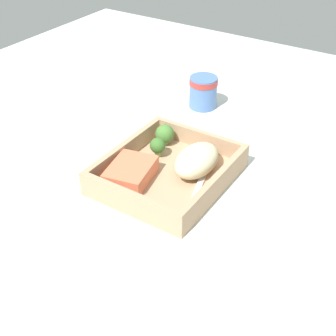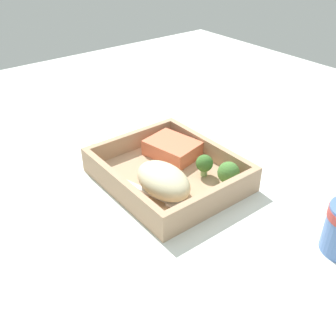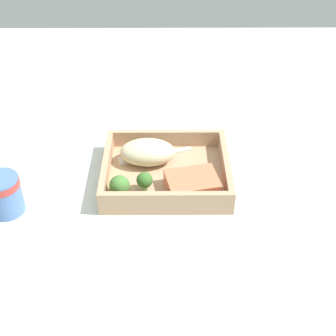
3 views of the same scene
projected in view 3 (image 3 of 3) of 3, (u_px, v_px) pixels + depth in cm
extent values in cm
cube|color=silver|center=(168.00, 182.00, 95.20)|extent=(160.00, 160.00, 2.00)
cube|color=tan|center=(168.00, 176.00, 94.21)|extent=(24.97, 21.32, 1.20)
cube|color=tan|center=(168.00, 138.00, 100.63)|extent=(24.97, 1.20, 3.64)
cube|color=tan|center=(168.00, 201.00, 84.81)|extent=(24.97, 1.20, 3.64)
cube|color=tan|center=(228.00, 167.00, 92.77)|extent=(1.20, 18.92, 3.64)
cube|color=tan|center=(108.00, 167.00, 92.67)|extent=(1.20, 18.92, 3.64)
cube|color=#E3714D|center=(194.00, 184.00, 89.01)|extent=(10.99, 9.23, 3.05)
ellipsoid|color=beige|center=(149.00, 152.00, 95.38)|extent=(11.35, 7.10, 5.07)
cylinder|color=#7A9A5D|center=(122.00, 192.00, 88.33)|extent=(1.47, 1.47, 1.37)
sphere|color=#467A33|center=(121.00, 185.00, 87.24)|extent=(3.88, 3.88, 3.88)
cylinder|color=#81A966|center=(147.00, 187.00, 89.32)|extent=(1.18, 1.18, 1.73)
sphere|color=#3B6B2B|center=(147.00, 180.00, 88.26)|extent=(3.11, 3.11, 3.11)
cube|color=silver|center=(165.00, 154.00, 98.90)|extent=(12.18, 4.67, 0.44)
cube|color=silver|center=(129.00, 160.00, 97.05)|extent=(3.89, 3.10, 0.44)
cylinder|color=#4E73B3|center=(6.00, 195.00, 84.94)|extent=(6.54, 6.54, 7.60)
cylinder|color=#B23833|center=(3.00, 183.00, 83.26)|extent=(6.74, 6.74, 1.37)
cube|color=white|center=(284.00, 165.00, 97.79)|extent=(11.57, 14.44, 0.24)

